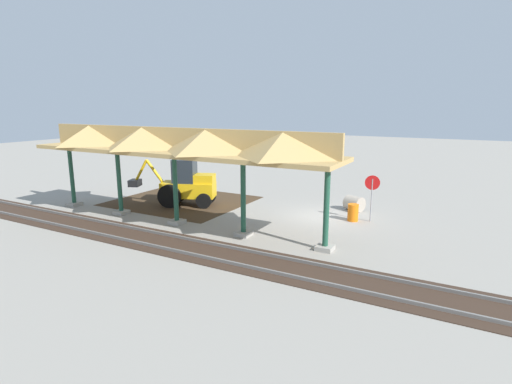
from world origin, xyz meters
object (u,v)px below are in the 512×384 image
object	(u,v)px
concrete_pipe	(354,203)
traffic_barrel	(353,213)
stop_sign	(372,188)
backhoe	(186,185)

from	to	relation	value
concrete_pipe	traffic_barrel	world-z (taller)	traffic_barrel
stop_sign	traffic_barrel	world-z (taller)	stop_sign
backhoe	concrete_pipe	xyz separation A→B (m)	(-9.32, -3.57, -0.83)
stop_sign	backhoe	bearing A→B (deg)	9.88
concrete_pipe	backhoe	bearing A→B (deg)	20.96
concrete_pipe	traffic_barrel	size ratio (longest dim) A/B	1.38
stop_sign	traffic_barrel	distance (m)	1.59
backhoe	traffic_barrel	bearing A→B (deg)	-171.23
stop_sign	concrete_pipe	size ratio (longest dim) A/B	1.96
backhoe	traffic_barrel	world-z (taller)	backhoe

